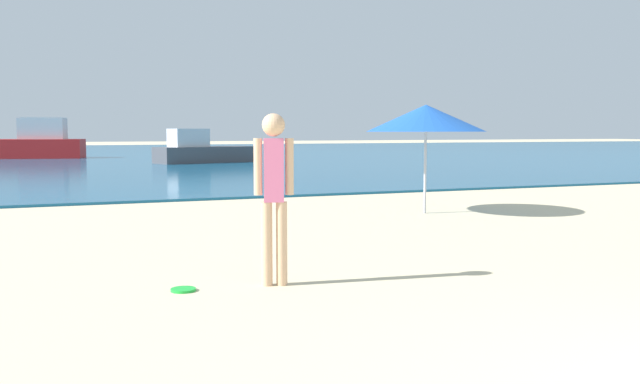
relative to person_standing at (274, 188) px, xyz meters
name	(u,v)px	position (x,y,z in m)	size (l,w,h in m)	color
water	(110,155)	(1.83, 38.34, -0.93)	(160.00, 60.00, 0.06)	#14567F
person_standing	(274,188)	(0.00, 0.00, 0.00)	(0.38, 0.22, 1.70)	#DDAD84
frisbee	(183,290)	(-0.89, 0.10, -0.95)	(0.24, 0.24, 0.03)	green
boat_near	(201,151)	(4.71, 24.96, -0.36)	(4.86, 2.81, 1.57)	#4C4C51
boat_far	(26,144)	(-2.96, 33.69, -0.15)	(6.72, 3.35, 2.19)	red
beach_umbrella	(426,118)	(4.46, 4.56, 0.80)	(2.20, 2.20, 2.01)	#B7B7BC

